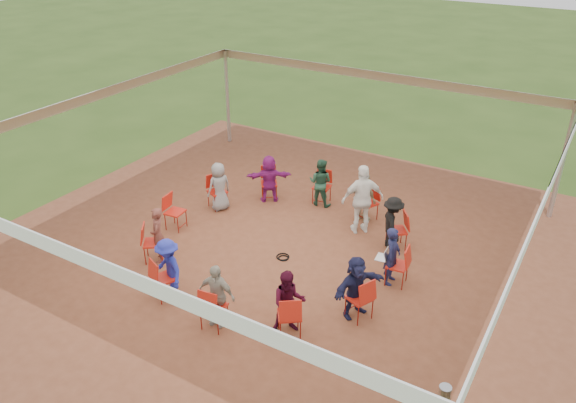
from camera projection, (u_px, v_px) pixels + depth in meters
The scene contains 29 objects.
ground at pixel (277, 254), 12.70m from camera, with size 80.00×80.00×0.00m, color #2E4816.
dirt_patch at pixel (277, 253), 12.70m from camera, with size 13.00×13.00×0.00m, color brown.
tent at pixel (276, 157), 11.60m from camera, with size 10.33×10.33×3.00m.
chair_0 at pixel (397, 265), 11.50m from camera, with size 0.42×0.44×0.90m, color red, non-canonical shape.
chair_1 at pixel (397, 231), 12.73m from camera, with size 0.42×0.44×0.90m, color red, non-canonical shape.
chair_2 at pixel (368, 203), 13.89m from camera, with size 0.42×0.44×0.90m, color red, non-canonical shape.
chair_3 at pixel (322, 187), 14.69m from camera, with size 0.42×0.44×0.90m, color red, non-canonical shape.
chair_4 at pixel (269, 183), 14.89m from camera, with size 0.42×0.44×0.90m, color red, non-canonical shape.
chair_5 at pixel (217, 192), 14.45m from camera, with size 0.42×0.44×0.90m, color red, non-canonical shape.
chair_6 at pixel (175, 212), 13.49m from camera, with size 0.42×0.44×0.90m, color red, non-canonical shape.
chair_7 at pixel (153, 243), 12.26m from camera, with size 0.42×0.44×0.90m, color red, non-canonical shape.
chair_8 at pixel (164, 278), 11.09m from camera, with size 0.42×0.44×0.90m, color red, non-canonical shape.
chair_9 at pixel (214, 307), 10.30m from camera, with size 0.42×0.44×0.90m, color red, non-canonical shape.
chair_10 at pixel (289, 315), 10.10m from camera, with size 0.42×0.44×0.90m, color red, non-canonical shape.
chair_11 at pixel (360, 298), 10.53m from camera, with size 0.42×0.44×0.90m, color red, non-canonical shape.
person_seated_0 at pixel (392, 256), 11.45m from camera, with size 0.47×0.31×1.28m, color #181B3E.
person_seated_1 at pixel (392, 223), 12.63m from camera, with size 0.83×0.41×1.28m, color black.
person_seated_2 at pixel (365, 198), 13.74m from camera, with size 0.75×0.38×1.28m, color #9C8861.
person_seated_3 at pixel (320, 182), 14.50m from camera, with size 0.62×0.36×1.28m, color #204633.
person_seated_4 at pixel (269, 179), 14.69m from camera, with size 1.19×0.44×1.28m, color #861B75.
person_seated_5 at pixel (219, 187), 14.27m from camera, with size 0.63×0.35×1.28m, color gray.
person_seated_6 at pixel (158, 235), 12.18m from camera, with size 0.47×0.31×1.28m, color brown.
person_seated_7 at pixel (169, 268), 11.06m from camera, with size 0.83×0.41×1.28m, color #20299F.
person_seated_8 at pixel (216, 295), 10.30m from camera, with size 0.75×0.38×1.28m, color #A59F92.
person_seated_9 at pixel (289, 302), 10.11m from camera, with size 0.62×0.36×1.28m, color #3C091E.
person_seated_10 at pixel (356, 287), 10.53m from camera, with size 1.19×0.44×1.28m, color #181B3E.
standing_person at pixel (363, 199), 13.17m from camera, with size 1.02×0.52×1.73m, color white.
cable_coil at pixel (283, 257), 12.54m from camera, with size 0.38×0.38×0.03m.
laptop at pixel (384, 256), 11.53m from camera, with size 0.28×0.34×0.22m.
Camera 1 is at (5.70, -9.03, 6.98)m, focal length 35.00 mm.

